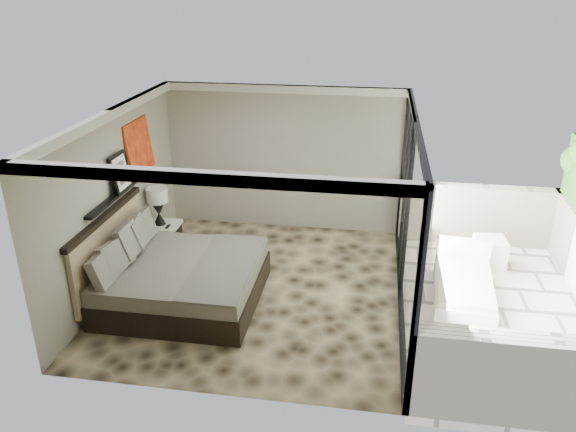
# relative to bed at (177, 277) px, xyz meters

# --- Properties ---
(floor) EXTENTS (5.00, 5.00, 0.00)m
(floor) POSITION_rel_bed_xyz_m (1.15, 0.49, -0.38)
(floor) COLOR black
(floor) RESTS_ON ground
(ceiling) EXTENTS (4.50, 5.00, 0.02)m
(ceiling) POSITION_rel_bed_xyz_m (1.15, 0.49, 2.41)
(ceiling) COLOR silver
(ceiling) RESTS_ON back_wall
(back_wall) EXTENTS (4.50, 0.02, 2.80)m
(back_wall) POSITION_rel_bed_xyz_m (1.15, 2.98, 1.02)
(back_wall) COLOR gray
(back_wall) RESTS_ON floor
(left_wall) EXTENTS (0.02, 5.00, 2.80)m
(left_wall) POSITION_rel_bed_xyz_m (-1.09, 0.49, 1.02)
(left_wall) COLOR gray
(left_wall) RESTS_ON floor
(glass_wall) EXTENTS (0.08, 5.00, 2.80)m
(glass_wall) POSITION_rel_bed_xyz_m (3.40, 0.49, 1.02)
(glass_wall) COLOR white
(glass_wall) RESTS_ON floor
(terrace_slab) EXTENTS (3.00, 5.00, 0.12)m
(terrace_slab) POSITION_rel_bed_xyz_m (4.90, 0.49, -0.44)
(terrace_slab) COLOR beige
(terrace_slab) RESTS_ON ground
(picture_ledge) EXTENTS (0.12, 2.20, 0.05)m
(picture_ledge) POSITION_rel_bed_xyz_m (-1.03, 0.59, 1.12)
(picture_ledge) COLOR black
(picture_ledge) RESTS_ON left_wall
(bed) EXTENTS (2.33, 2.25, 1.29)m
(bed) POSITION_rel_bed_xyz_m (0.00, 0.00, 0.00)
(bed) COLOR black
(bed) RESTS_ON floor
(nightstand) EXTENTS (0.73, 0.73, 0.55)m
(nightstand) POSITION_rel_bed_xyz_m (-0.80, 1.56, -0.10)
(nightstand) COLOR black
(nightstand) RESTS_ON floor
(table_lamp) EXTENTS (0.37, 0.37, 0.68)m
(table_lamp) POSITION_rel_bed_xyz_m (-0.86, 1.56, 0.58)
(table_lamp) COLOR black
(table_lamp) RESTS_ON nightstand
(abstract_canvas) EXTENTS (0.13, 0.90, 0.90)m
(abstract_canvas) POSITION_rel_bed_xyz_m (-1.04, 1.43, 1.60)
(abstract_canvas) COLOR #B4540F
(abstract_canvas) RESTS_ON picture_ledge
(framed_print) EXTENTS (0.11, 0.50, 0.60)m
(framed_print) POSITION_rel_bed_xyz_m (-0.99, 0.55, 1.45)
(framed_print) COLOR black
(framed_print) RESTS_ON picture_ledge
(ottoman) EXTENTS (0.54, 0.54, 0.51)m
(ottoman) POSITION_rel_bed_xyz_m (4.91, 1.89, -0.12)
(ottoman) COLOR silver
(ottoman) RESTS_ON terrace_slab
(lounger) EXTENTS (0.99, 1.78, 0.67)m
(lounger) POSITION_rel_bed_xyz_m (4.35, 0.72, -0.17)
(lounger) COLOR white
(lounger) RESTS_ON terrace_slab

